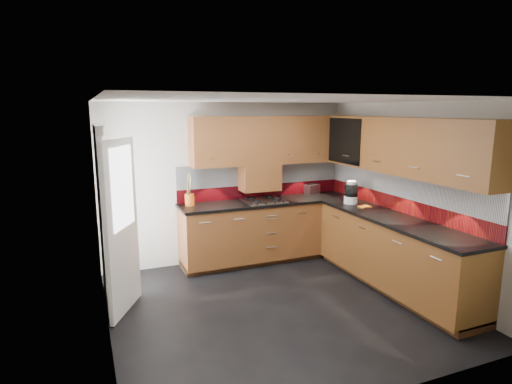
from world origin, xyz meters
name	(u,v)px	position (x,y,z in m)	size (l,w,h in m)	color
room	(279,181)	(0.00, 0.00, 1.50)	(4.00, 3.80, 2.64)	black
base_cabinets	(325,243)	(1.07, 0.72, 0.44)	(2.70, 3.20, 0.95)	#5B3514
countertop	(325,210)	(1.05, 0.70, 0.92)	(2.72, 3.22, 0.04)	black
backsplash	(331,186)	(1.28, 0.93, 1.21)	(2.70, 3.20, 0.54)	maroon
upper_cabinets	(335,143)	(1.23, 0.78, 1.84)	(2.50, 3.20, 0.72)	#5B3514
extractor_hood	(260,177)	(0.45, 1.64, 1.28)	(0.60, 0.33, 0.40)	#5B3514
glass_cabinet	(353,139)	(1.71, 1.07, 1.87)	(0.32, 0.80, 0.66)	black
back_door	(111,221)	(-1.78, 0.75, 1.03)	(0.42, 1.19, 2.04)	white
gas_hob	(264,200)	(0.45, 1.47, 0.96)	(0.60, 0.53, 0.05)	silver
utensil_pot	(189,198)	(-0.65, 1.61, 1.04)	(0.13, 0.13, 0.48)	#D35D13
toaster	(312,189)	(1.38, 1.66, 1.02)	(0.27, 0.20, 0.17)	silver
food_processor	(351,193)	(1.57, 0.84, 1.09)	(0.20, 0.20, 0.33)	white
paper_towel	(350,192)	(1.66, 0.99, 1.08)	(0.13, 0.13, 0.28)	white
orange_cloth	(364,206)	(1.61, 0.58, 0.95)	(0.15, 0.13, 0.02)	orange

